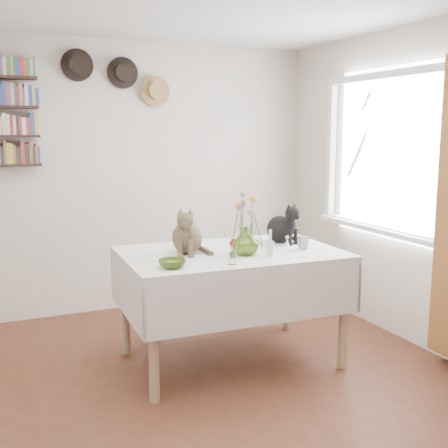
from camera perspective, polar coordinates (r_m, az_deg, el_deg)
name	(u,v)px	position (r m, az deg, el deg)	size (l,w,h in m)	color
room	(197,209)	(3.15, -2.76, 1.51)	(4.08, 4.58, 2.58)	brown
window	(383,166)	(4.84, 15.88, 5.67)	(0.12, 1.52, 1.32)	white
dining_table	(231,279)	(4.09, 0.71, -5.59)	(1.58, 1.05, 0.83)	white
tabby_cat	(187,229)	(3.96, -3.79, -0.54)	(0.23, 0.29, 0.34)	brown
black_cat	(280,222)	(4.35, 5.74, 0.21)	(0.21, 0.27, 0.32)	black
flower_vase	(246,241)	(3.91, 2.21, -1.73)	(0.19, 0.19, 0.20)	#8CAA3F
green_bowl	(172,264)	(3.57, -5.29, -4.04)	(0.17, 0.17, 0.05)	#8CAA3F
drinking_glass	(303,243)	(4.14, 8.02, -1.92)	(0.10, 0.10, 0.09)	white
candlestick	(270,247)	(3.88, 4.70, -2.39)	(0.05, 0.05, 0.19)	white
berry_jar	(232,251)	(3.64, 0.85, -2.79)	(0.05, 0.05, 0.19)	white
porcelain_figurine	(287,242)	(4.21, 6.42, -1.83)	(0.05, 0.05, 0.09)	white
flower_bouquet	(245,207)	(3.88, 2.18, 1.78)	(0.17, 0.13, 0.39)	#4C7233
wall_hats	(120,76)	(5.27, -10.55, 14.54)	(0.98, 0.09, 0.48)	black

